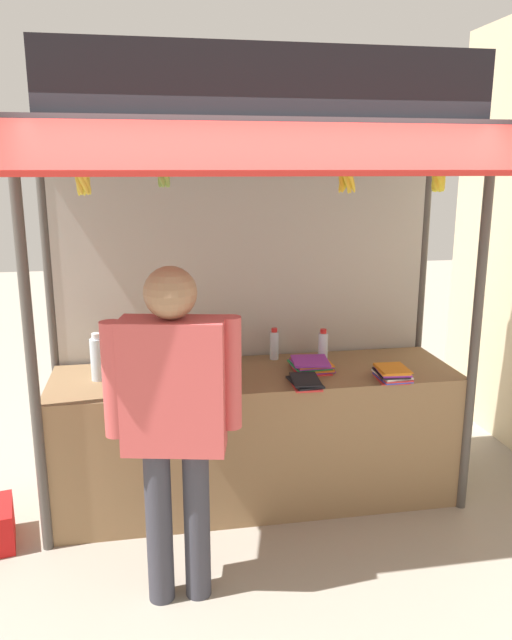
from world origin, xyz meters
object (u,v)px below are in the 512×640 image
Objects in this scene: water_bottle_rear_center at (183,356)px; banana_bunch_rightmost at (83,181)px; water_bottle_mid_left at (97,358)px; magazine_stack_back_right at (305,382)px; magazine_stack_center at (220,380)px; water_bottle_back_left at (323,347)px; banana_bunch_inner_right at (439,179)px; water_bottle_mid_right at (115,348)px; banana_bunch_leftmost at (347,177)px; vendor_person at (174,408)px; water_bottle_far_right at (274,345)px; magazine_stack_front_left at (311,365)px; banana_bunch_inner_left at (164,174)px; water_bottle_right at (182,347)px; magazine_stack_far_left at (392,373)px.

water_bottle_rear_center is 1.28m from banana_bunch_rightmost.
water_bottle_mid_left is 1.04× the size of water_bottle_rear_center.
water_bottle_rear_center is 1.02× the size of magazine_stack_back_right.
water_bottle_back_left is at bearing 21.52° from magazine_stack_center.
banana_bunch_inner_right is at bearing -14.66° from magazine_stack_center.
banana_bunch_inner_right is (1.83, -0.77, 1.10)m from water_bottle_mid_right.
banana_bunch_leftmost is 0.15× the size of vendor_person.
banana_bunch_inner_right is 1.89m from vendor_person.
banana_bunch_rightmost is (-1.21, -0.19, 1.20)m from magazine_stack_back_right.
magazine_stack_center is at bearing 79.81° from vendor_person.
banana_bunch_inner_right is (0.76, -0.74, 1.12)m from water_bottle_far_right.
magazine_stack_front_left is 1.31× the size of banana_bunch_inner_left.
banana_bunch_inner_right is (1.39, -0.76, 1.12)m from water_bottle_right.
magazine_stack_far_left is at bearing -29.32° from magazine_stack_front_left.
banana_bunch_inner_right is (0.12, -0.20, 1.19)m from magazine_stack_far_left.
magazine_stack_center is 0.95× the size of banana_bunch_rightmost.
banana_bunch_inner_left is 1.18m from vendor_person.
magazine_stack_front_left is at bearing -55.66° from water_bottle_far_right.
water_bottle_mid_left is 1.85m from banana_bunch_leftmost.
water_bottle_right is 0.95m from water_bottle_back_left.
vendor_person is (0.43, -0.95, 0.02)m from water_bottle_mid_left.
water_bottle_mid_right is at bearing 85.56° from banana_bunch_rightmost.
water_bottle_far_right is at bearing 140.39° from magazine_stack_far_left.
water_bottle_mid_right is 1.23× the size of banana_bunch_inner_left.
magazine_stack_far_left is 0.14× the size of vendor_person.
water_bottle_mid_left is at bearing 165.85° from magazine_stack_back_right.
water_bottle_mid_right is at bearing 178.45° from water_bottle_far_right.
water_bottle_back_left is at bearing 83.12° from banana_bunch_leftmost.
vendor_person reaches higher than water_bottle_far_right.
water_bottle_right is 0.92× the size of banana_bunch_inner_right.
magazine_stack_center is (-0.73, -0.29, -0.09)m from water_bottle_back_left.
magazine_stack_back_right is at bearing -21.75° from water_bottle_rear_center.
water_bottle_back_left is at bearing -6.84° from water_bottle_mid_right.
water_bottle_rear_center is (0.52, -0.03, -0.00)m from water_bottle_mid_left.
water_bottle_far_right is 1.40m from vendor_person.
water_bottle_right is 0.80× the size of water_bottle_rear_center.
water_bottle_mid_left is at bearing -168.85° from water_bottle_far_right.
water_bottle_mid_left is 0.77m from magazine_stack_center.
banana_bunch_inner_right is at bearing 0.01° from banana_bunch_leftmost.
banana_bunch_rightmost is at bearing -146.90° from water_bottle_far_right.
water_bottle_mid_right is 1.30m from magazine_stack_front_left.
water_bottle_right is at bearing 177.75° from water_bottle_far_right.
magazine_stack_front_left is at bearing -1.49° from water_bottle_rear_center.
water_bottle_far_right is 0.76× the size of water_bottle_rear_center.
banana_bunch_rightmost is (-1.37, -0.00, -0.01)m from banana_bunch_leftmost.
water_bottle_back_left is 0.20m from magazine_stack_front_left.
magazine_stack_center is (-0.43, -0.43, -0.08)m from water_bottle_far_right.
magazine_stack_center is at bearing 174.30° from magazine_stack_far_left.
water_bottle_far_right is 0.56m from magazine_stack_back_right.
vendor_person is at bearing -121.80° from water_bottle_far_right.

